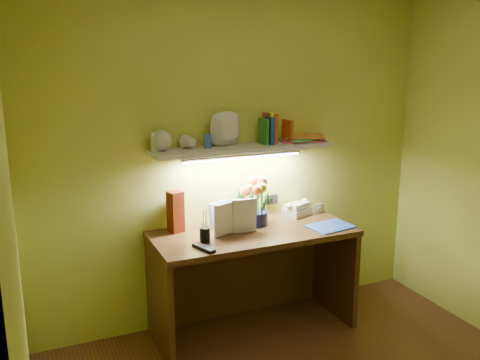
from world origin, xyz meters
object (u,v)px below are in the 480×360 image
desk_clock (319,208)px  whisky_bottle (173,212)px  flower_bouquet (254,201)px  desk (253,281)px  telephone (297,208)px

desk_clock → whisky_bottle: 1.14m
flower_bouquet → whisky_bottle: (-0.56, 0.12, -0.04)m
desk → whisky_bottle: 0.75m
flower_bouquet → whisky_bottle: flower_bouquet is taller
desk_clock → telephone: bearing=168.7°
flower_bouquet → desk_clock: flower_bouquet is taller
telephone → whisky_bottle: 0.95m
desk → whisky_bottle: size_ratio=5.40×
desk → telephone: size_ratio=7.36×
flower_bouquet → telephone: (0.39, 0.06, -0.11)m
whisky_bottle → telephone: bearing=-3.5°
desk_clock → whisky_bottle: bearing=167.6°
desk → desk_clock: bearing=16.4°
whisky_bottle → desk: bearing=-26.8°
telephone → desk: bearing=-178.3°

